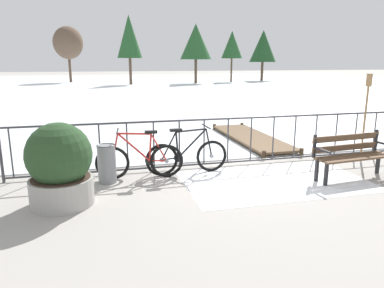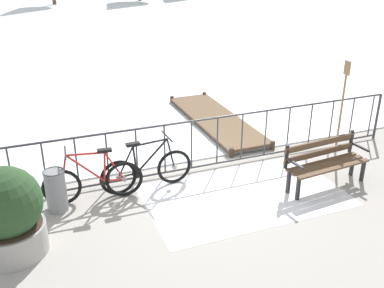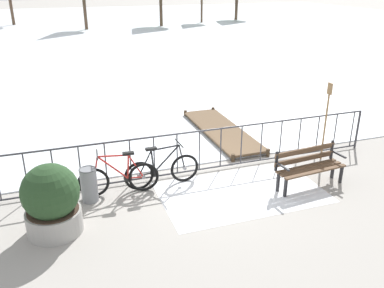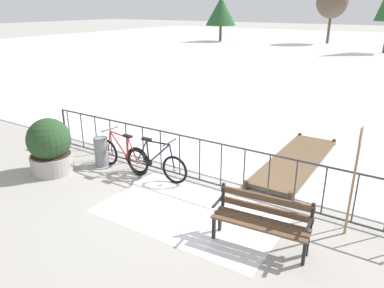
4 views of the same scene
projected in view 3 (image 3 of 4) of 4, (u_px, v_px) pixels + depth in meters
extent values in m
plane|color=#9E9991|center=(199.00, 172.00, 9.69)|extent=(160.00, 160.00, 0.00)
cube|color=silver|center=(83.00, 31.00, 34.45)|extent=(80.00, 56.00, 0.03)
cube|color=white|center=(241.00, 192.00, 8.81)|extent=(3.50, 2.10, 0.01)
cylinder|color=#38383D|center=(199.00, 131.00, 9.29)|extent=(9.00, 0.04, 0.04)
cylinder|color=#38383D|center=(199.00, 169.00, 9.66)|extent=(9.00, 0.04, 0.04)
cylinder|color=#38383D|center=(357.00, 130.00, 10.87)|extent=(0.06, 0.06, 1.05)
cylinder|color=#38383D|center=(26.00, 175.00, 8.32)|extent=(0.03, 0.03, 0.97)
cylinder|color=#38383D|center=(54.00, 171.00, 8.49)|extent=(0.03, 0.03, 0.97)
cylinder|color=#38383D|center=(80.00, 167.00, 8.65)|extent=(0.03, 0.03, 0.97)
cylinder|color=#38383D|center=(106.00, 164.00, 8.82)|extent=(0.03, 0.03, 0.97)
cylinder|color=#38383D|center=(130.00, 160.00, 8.98)|extent=(0.03, 0.03, 0.97)
cylinder|color=#38383D|center=(154.00, 157.00, 9.15)|extent=(0.03, 0.03, 0.97)
cylinder|color=#38383D|center=(177.00, 154.00, 9.31)|extent=(0.03, 0.03, 0.97)
cylinder|color=#38383D|center=(199.00, 151.00, 9.48)|extent=(0.03, 0.03, 0.97)
cylinder|color=#38383D|center=(221.00, 148.00, 9.64)|extent=(0.03, 0.03, 0.97)
cylinder|color=#38383D|center=(241.00, 145.00, 9.81)|extent=(0.03, 0.03, 0.97)
cylinder|color=#38383D|center=(261.00, 142.00, 9.97)|extent=(0.03, 0.03, 0.97)
cylinder|color=#38383D|center=(281.00, 139.00, 10.14)|extent=(0.03, 0.03, 0.97)
cylinder|color=#38383D|center=(299.00, 137.00, 10.30)|extent=(0.03, 0.03, 0.97)
cylinder|color=#38383D|center=(317.00, 134.00, 10.47)|extent=(0.03, 0.03, 0.97)
cylinder|color=#38383D|center=(335.00, 132.00, 10.63)|extent=(0.03, 0.03, 0.97)
cylinder|color=#38383D|center=(352.00, 129.00, 10.80)|extent=(0.03, 0.03, 0.97)
torus|color=black|center=(139.00, 176.00, 8.80)|extent=(0.66, 0.08, 0.66)
cylinder|color=gray|center=(139.00, 176.00, 8.80)|extent=(0.08, 0.06, 0.08)
torus|color=black|center=(185.00, 168.00, 9.16)|extent=(0.66, 0.08, 0.66)
cylinder|color=gray|center=(185.00, 168.00, 9.16)|extent=(0.08, 0.06, 0.08)
cylinder|color=black|center=(153.00, 162.00, 8.80)|extent=(0.08, 0.04, 0.53)
cylinder|color=black|center=(166.00, 159.00, 8.90)|extent=(0.61, 0.06, 0.59)
cylinder|color=black|center=(165.00, 148.00, 8.79)|extent=(0.63, 0.06, 0.07)
cylinder|color=black|center=(147.00, 174.00, 8.86)|extent=(0.34, 0.04, 0.05)
cylinder|color=black|center=(145.00, 163.00, 8.75)|extent=(0.32, 0.04, 0.56)
cylinder|color=black|center=(182.00, 157.00, 9.02)|extent=(0.16, 0.04, 0.59)
cube|color=black|center=(151.00, 149.00, 8.68)|extent=(0.24, 0.11, 0.05)
cylinder|color=black|center=(179.00, 143.00, 8.87)|extent=(0.05, 0.52, 0.03)
cylinder|color=black|center=(154.00, 172.00, 8.91)|extent=(0.18, 0.03, 0.18)
torus|color=black|center=(144.00, 177.00, 8.75)|extent=(0.66, 0.12, 0.66)
cylinder|color=gray|center=(144.00, 177.00, 8.75)|extent=(0.08, 0.07, 0.08)
torus|color=black|center=(94.00, 183.00, 8.52)|extent=(0.66, 0.12, 0.66)
cylinder|color=gray|center=(94.00, 183.00, 8.52)|extent=(0.08, 0.07, 0.08)
cylinder|color=red|center=(128.00, 167.00, 8.57)|extent=(0.08, 0.04, 0.53)
cylinder|color=red|center=(113.00, 168.00, 8.49)|extent=(0.61, 0.09, 0.59)
cylinder|color=red|center=(113.00, 156.00, 8.40)|extent=(0.63, 0.10, 0.07)
cylinder|color=red|center=(136.00, 178.00, 8.71)|extent=(0.34, 0.06, 0.05)
cylinder|color=red|center=(136.00, 166.00, 8.61)|extent=(0.32, 0.06, 0.56)
cylinder|color=red|center=(95.00, 170.00, 8.42)|extent=(0.16, 0.05, 0.59)
cube|color=black|center=(128.00, 153.00, 8.46)|extent=(0.25, 0.12, 0.05)
cylinder|color=black|center=(97.00, 155.00, 8.30)|extent=(0.08, 0.52, 0.03)
cylinder|color=black|center=(128.00, 178.00, 8.67)|extent=(0.18, 0.04, 0.18)
cube|color=brown|center=(307.00, 166.00, 9.00)|extent=(1.60, 0.25, 0.04)
cube|color=brown|center=(311.00, 169.00, 8.87)|extent=(1.60, 0.25, 0.04)
cube|color=brown|center=(316.00, 172.00, 8.74)|extent=(1.60, 0.25, 0.04)
cube|color=brown|center=(305.00, 159.00, 9.03)|extent=(1.60, 0.20, 0.12)
cube|color=brown|center=(306.00, 150.00, 8.95)|extent=(1.60, 0.20, 0.12)
cube|color=black|center=(341.00, 174.00, 9.14)|extent=(0.06, 0.06, 0.44)
cube|color=black|center=(333.00, 169.00, 9.36)|extent=(0.06, 0.06, 0.44)
cube|color=black|center=(332.00, 150.00, 9.29)|extent=(0.05, 0.05, 0.45)
cube|color=black|center=(339.00, 155.00, 9.09)|extent=(0.08, 0.40, 0.04)
cube|color=black|center=(285.00, 187.00, 8.55)|extent=(0.06, 0.06, 0.44)
cube|color=black|center=(278.00, 182.00, 8.77)|extent=(0.06, 0.06, 0.44)
cube|color=black|center=(276.00, 161.00, 8.70)|extent=(0.05, 0.05, 0.45)
cube|color=black|center=(283.00, 167.00, 8.50)|extent=(0.08, 0.40, 0.04)
cylinder|color=#9E9B96|center=(55.00, 221.00, 7.38)|extent=(0.99, 0.99, 0.44)
cylinder|color=#38281E|center=(53.00, 210.00, 7.29)|extent=(0.91, 0.91, 0.02)
sphere|color=#264223|center=(50.00, 192.00, 7.15)|extent=(1.02, 1.02, 1.02)
cylinder|color=gray|center=(89.00, 185.00, 8.35)|extent=(0.34, 0.34, 0.72)
torus|color=#494A4E|center=(87.00, 169.00, 8.21)|extent=(0.35, 0.35, 0.02)
cylinder|color=#937047|center=(325.00, 128.00, 10.08)|extent=(0.04, 0.04, 1.70)
cube|color=#937047|center=(330.00, 89.00, 9.70)|extent=(0.03, 0.16, 0.28)
cube|color=brown|center=(222.00, 130.00, 12.02)|extent=(1.10, 3.78, 0.06)
cylinder|color=#433323|center=(233.00, 158.00, 10.23)|extent=(0.10, 0.10, 0.20)
cylinder|color=#433323|center=(268.00, 153.00, 10.53)|extent=(0.10, 0.10, 0.20)
cylinder|color=#433323|center=(185.00, 113.00, 13.52)|extent=(0.10, 0.10, 0.20)
cylinder|color=#433323|center=(213.00, 110.00, 13.83)|extent=(0.10, 0.10, 0.20)
cylinder|color=brown|center=(202.00, 0.00, 39.65)|extent=(0.20, 0.20, 4.34)
cylinder|color=brown|center=(84.00, 3.00, 34.38)|extent=(0.27, 0.27, 4.32)
cylinder|color=brown|center=(161.00, 3.00, 36.72)|extent=(0.28, 0.28, 4.13)
cylinder|color=brown|center=(11.00, 7.00, 37.87)|extent=(0.27, 0.27, 3.29)
cylinder|color=brown|center=(237.00, 2.00, 42.33)|extent=(0.31, 0.31, 3.67)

